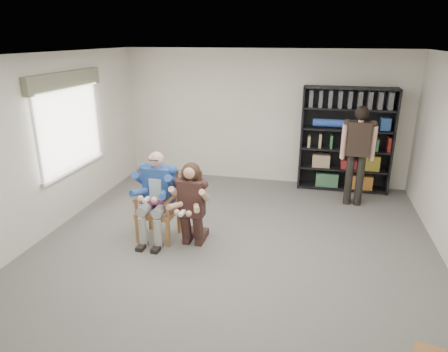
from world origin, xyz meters
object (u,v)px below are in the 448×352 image
(seated_man, at_px, (157,196))
(bookshelf, at_px, (346,140))
(armchair, at_px, (158,206))
(standing_man, at_px, (357,157))
(kneeling_woman, at_px, (191,206))

(seated_man, height_order, bookshelf, bookshelf)
(seated_man, distance_m, bookshelf, 4.10)
(bookshelf, bearing_deg, seated_man, -135.41)
(armchair, xyz_separation_m, seated_man, (0.00, 0.00, 0.16))
(seated_man, bearing_deg, bookshelf, 45.63)
(seated_man, bearing_deg, standing_man, 35.13)
(armchair, height_order, kneeling_woman, kneeling_woman)
(armchair, relative_size, bookshelf, 0.52)
(armchair, height_order, seated_man, seated_man)
(armchair, distance_m, seated_man, 0.16)
(kneeling_woman, relative_size, standing_man, 0.70)
(armchair, xyz_separation_m, standing_man, (3.07, 2.08, 0.39))
(armchair, distance_m, standing_man, 3.73)
(armchair, relative_size, seated_man, 0.77)
(armchair, bearing_deg, seated_man, 91.05)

